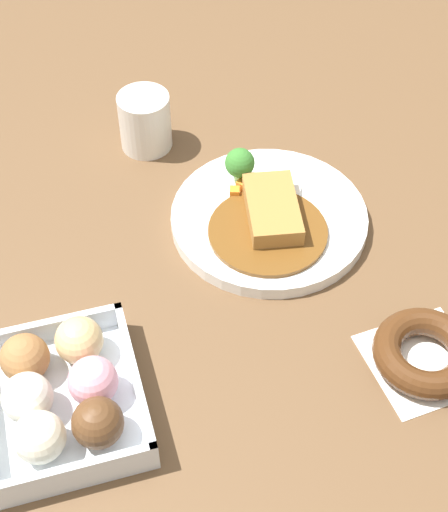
# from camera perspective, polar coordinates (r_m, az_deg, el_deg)

# --- Properties ---
(ground_plane) EXTENTS (1.60, 1.60, 0.00)m
(ground_plane) POSITION_cam_1_polar(r_m,az_deg,el_deg) (0.95, -1.17, -1.48)
(ground_plane) COLOR brown
(curry_plate) EXTENTS (0.25, 0.25, 0.07)m
(curry_plate) POSITION_cam_1_polar(r_m,az_deg,el_deg) (1.00, 3.23, 2.96)
(curry_plate) COLOR white
(curry_plate) RESTS_ON ground_plane
(donut_box) EXTENTS (0.19, 0.17, 0.06)m
(donut_box) POSITION_cam_1_polar(r_m,az_deg,el_deg) (0.84, -11.77, -9.83)
(donut_box) COLOR silver
(donut_box) RESTS_ON ground_plane
(chocolate_ring_donut) EXTENTS (0.13, 0.13, 0.03)m
(chocolate_ring_donut) POSITION_cam_1_polar(r_m,az_deg,el_deg) (0.89, 14.45, -6.87)
(chocolate_ring_donut) COLOR white
(chocolate_ring_donut) RESTS_ON ground_plane
(coffee_mug) EXTENTS (0.07, 0.07, 0.08)m
(coffee_mug) POSITION_cam_1_polar(r_m,az_deg,el_deg) (1.10, -5.78, 9.73)
(coffee_mug) COLOR silver
(coffee_mug) RESTS_ON ground_plane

